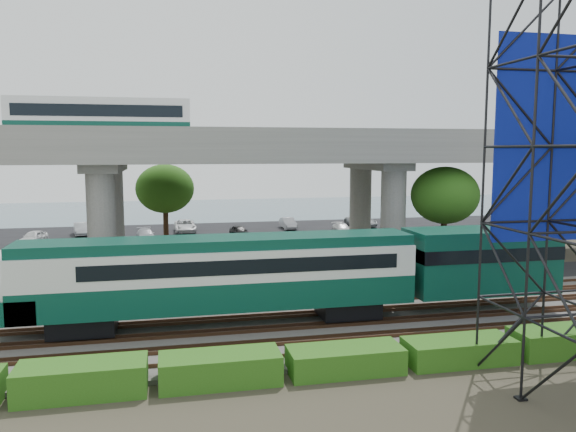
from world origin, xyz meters
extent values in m
plane|color=#474233|center=(0.00, 0.00, 0.00)|extent=(140.00, 140.00, 0.00)
cube|color=slate|center=(0.00, 2.00, 0.10)|extent=(90.00, 12.00, 0.20)
cube|color=black|center=(0.00, 10.50, 0.04)|extent=(90.00, 5.00, 0.08)
cube|color=black|center=(0.00, 34.00, 0.04)|extent=(90.00, 18.00, 0.08)
cube|color=#43616E|center=(0.00, 56.00, 0.01)|extent=(140.00, 40.00, 0.03)
cube|color=#472D1E|center=(0.00, -2.72, 0.28)|extent=(90.00, 0.08, 0.16)
cube|color=#472D1E|center=(0.00, -1.28, 0.28)|extent=(90.00, 0.08, 0.16)
cube|color=#472D1E|center=(0.00, -0.72, 0.28)|extent=(90.00, 0.08, 0.16)
cube|color=#472D1E|center=(0.00, 0.72, 0.28)|extent=(90.00, 0.08, 0.16)
cube|color=#472D1E|center=(0.00, 1.28, 0.28)|extent=(90.00, 0.08, 0.16)
cube|color=#472D1E|center=(0.00, 2.72, 0.28)|extent=(90.00, 0.08, 0.16)
cube|color=#472D1E|center=(0.00, 3.28, 0.28)|extent=(90.00, 0.08, 0.16)
cube|color=#472D1E|center=(0.00, 4.72, 0.28)|extent=(90.00, 0.08, 0.16)
cube|color=#472D1E|center=(0.00, 5.28, 0.28)|extent=(90.00, 0.08, 0.16)
cube|color=#472D1E|center=(0.00, 6.72, 0.28)|extent=(90.00, 0.08, 0.16)
cube|color=black|center=(-9.82, 2.00, 0.81)|extent=(3.00, 2.20, 0.90)
cube|color=black|center=(3.18, 2.00, 0.81)|extent=(3.00, 2.20, 0.90)
cube|color=#083D2F|center=(-3.32, 2.00, 1.96)|extent=(19.00, 3.00, 1.40)
cube|color=silver|center=(-3.32, 2.00, 3.41)|extent=(19.00, 3.00, 1.50)
cube|color=#083D2F|center=(-3.32, 2.00, 4.41)|extent=(19.00, 2.60, 0.50)
cube|color=black|center=(-2.32, 2.00, 3.46)|extent=(15.00, 3.06, 0.70)
ellipsoid|color=silver|center=(-12.82, 2.00, 2.86)|extent=(3.60, 3.00, 3.20)
cube|color=#083D2F|center=(-12.82, 2.00, 1.81)|extent=(2.60, 3.00, 1.10)
cube|color=#083D2F|center=(10.68, 2.00, 2.96)|extent=(8.00, 3.00, 3.40)
cube|color=#9E9B93|center=(0.00, 16.00, 8.60)|extent=(80.00, 12.00, 1.20)
cube|color=#9E9B93|center=(0.00, 10.25, 9.75)|extent=(80.00, 0.50, 1.10)
cube|color=#9E9B93|center=(0.00, 21.75, 9.75)|extent=(80.00, 0.50, 1.10)
cylinder|color=#9E9B93|center=(-10.00, 12.50, 4.00)|extent=(1.80, 1.80, 8.00)
cylinder|color=#9E9B93|center=(-10.00, 19.50, 4.00)|extent=(1.80, 1.80, 8.00)
cube|color=#9E9B93|center=(-10.00, 16.00, 7.70)|extent=(2.40, 9.00, 0.60)
cylinder|color=#9E9B93|center=(10.00, 12.50, 4.00)|extent=(1.80, 1.80, 8.00)
cylinder|color=#9E9B93|center=(10.00, 19.50, 4.00)|extent=(1.80, 1.80, 8.00)
cube|color=#9E9B93|center=(10.00, 16.00, 7.70)|extent=(2.40, 9.00, 0.60)
cylinder|color=#9E9B93|center=(28.00, 19.50, 4.00)|extent=(1.80, 1.80, 8.00)
cube|color=black|center=(-10.15, 16.00, 9.55)|extent=(12.00, 2.50, 0.70)
cube|color=#083D2F|center=(-10.15, 16.00, 10.35)|extent=(12.00, 2.50, 0.90)
cube|color=silver|center=(-10.15, 16.00, 11.45)|extent=(12.00, 2.50, 1.30)
cube|color=black|center=(-10.15, 16.00, 11.50)|extent=(11.00, 2.56, 0.80)
cube|color=silver|center=(-10.15, 16.00, 12.25)|extent=(12.00, 2.40, 0.30)
cube|color=#2A5814|center=(-9.00, -4.30, 0.60)|extent=(4.60, 1.80, 1.20)
cube|color=#2A5814|center=(-4.00, -4.30, 0.58)|extent=(4.60, 1.80, 1.15)
cube|color=#2A5814|center=(1.00, -4.30, 0.52)|extent=(4.60, 1.80, 1.03)
cube|color=#2A5814|center=(6.00, -4.30, 0.51)|extent=(4.60, 1.80, 1.01)
cube|color=#2A5814|center=(11.00, -4.30, 0.56)|extent=(4.60, 1.80, 1.12)
cylinder|color=#382314|center=(14.00, 12.50, 2.40)|extent=(0.44, 0.44, 4.80)
ellipsoid|color=#2A5814|center=(14.00, 12.50, 5.60)|extent=(4.94, 4.94, 4.18)
cylinder|color=#382314|center=(-6.00, 24.00, 2.40)|extent=(0.44, 0.44, 4.80)
ellipsoid|color=#2A5814|center=(-6.00, 24.00, 5.60)|extent=(4.94, 4.94, 4.18)
imported|color=silver|center=(-18.23, 31.00, 0.71)|extent=(2.29, 3.95, 1.26)
imported|color=#A1A3A9|center=(-14.67, 36.00, 0.72)|extent=(2.06, 4.09, 1.29)
imported|color=#A2A3AA|center=(-7.98, 31.00, 0.64)|extent=(2.10, 4.07, 1.13)
imported|color=silver|center=(-4.03, 36.00, 0.74)|extent=(2.28, 4.78, 1.32)
imported|color=black|center=(1.25, 31.00, 0.68)|extent=(1.99, 3.71, 1.20)
imported|color=#93949A|center=(7.36, 36.00, 0.70)|extent=(1.40, 3.82, 1.25)
imported|color=silver|center=(12.09, 31.00, 0.63)|extent=(1.66, 3.81, 1.09)
imported|color=#919498|center=(15.99, 36.00, 0.72)|extent=(3.17, 5.00, 1.29)
camera|label=1|loc=(-5.81, -24.97, 8.87)|focal=35.00mm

